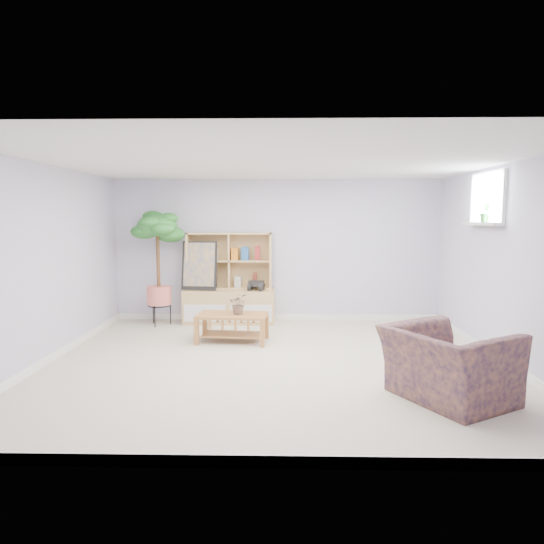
{
  "coord_description": "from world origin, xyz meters",
  "views": [
    {
      "loc": [
        0.1,
        -5.73,
        1.76
      ],
      "look_at": [
        -0.04,
        0.68,
        1.04
      ],
      "focal_mm": 32.0,
      "sensor_mm": 36.0,
      "label": 1
    }
  ],
  "objects_px": {
    "storage_unit": "(229,278)",
    "floor_tree": "(158,268)",
    "armchair": "(448,360)",
    "coffee_table": "(232,328)"
  },
  "relations": [
    {
      "from": "storage_unit",
      "to": "floor_tree",
      "type": "relative_size",
      "value": 0.8
    },
    {
      "from": "floor_tree",
      "to": "armchair",
      "type": "distance_m",
      "value": 4.86
    },
    {
      "from": "coffee_table",
      "to": "floor_tree",
      "type": "height_order",
      "value": "floor_tree"
    },
    {
      "from": "storage_unit",
      "to": "coffee_table",
      "type": "distance_m",
      "value": 1.37
    },
    {
      "from": "storage_unit",
      "to": "armchair",
      "type": "bearing_deg",
      "value": -53.79
    },
    {
      "from": "storage_unit",
      "to": "armchair",
      "type": "distance_m",
      "value": 4.23
    },
    {
      "from": "coffee_table",
      "to": "armchair",
      "type": "relative_size",
      "value": 0.91
    },
    {
      "from": "storage_unit",
      "to": "floor_tree",
      "type": "distance_m",
      "value": 1.16
    },
    {
      "from": "storage_unit",
      "to": "coffee_table",
      "type": "height_order",
      "value": "storage_unit"
    },
    {
      "from": "storage_unit",
      "to": "floor_tree",
      "type": "bearing_deg",
      "value": -170.45
    }
  ]
}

